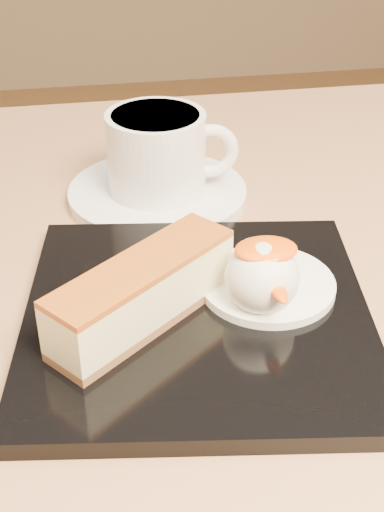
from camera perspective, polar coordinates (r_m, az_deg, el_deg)
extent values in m
cube|color=brown|center=(0.48, -2.44, -6.91)|extent=(0.80, 0.80, 0.04)
cube|color=black|center=(0.46, 0.43, -4.89)|extent=(0.25, 0.25, 0.01)
cube|color=brown|center=(0.45, -3.89, -4.83)|extent=(0.12, 0.11, 0.01)
cube|color=beige|center=(0.44, -3.98, -2.83)|extent=(0.12, 0.11, 0.03)
cube|color=#88340E|center=(0.42, -4.08, -0.83)|extent=(0.12, 0.11, 0.00)
cylinder|color=white|center=(0.48, 6.05, -2.28)|extent=(0.09, 0.09, 0.01)
sphere|color=white|center=(0.45, 5.63, -1.69)|extent=(0.05, 0.05, 0.05)
ellipsoid|color=#FB5907|center=(0.44, 5.95, 0.52)|extent=(0.04, 0.03, 0.01)
ellipsoid|color=green|center=(0.48, 2.03, -0.90)|extent=(0.02, 0.01, 0.00)
ellipsoid|color=green|center=(0.49, 3.11, -0.37)|extent=(0.02, 0.02, 0.00)
ellipsoid|color=green|center=(0.49, 0.84, -0.44)|extent=(0.01, 0.02, 0.00)
cylinder|color=white|center=(0.60, -2.77, 5.01)|extent=(0.15, 0.15, 0.01)
cylinder|color=white|center=(0.59, -2.87, 8.28)|extent=(0.08, 0.08, 0.07)
cylinder|color=black|center=(0.58, -2.96, 11.07)|extent=(0.07, 0.07, 0.00)
torus|color=white|center=(0.59, 1.50, 8.42)|extent=(0.05, 0.01, 0.05)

